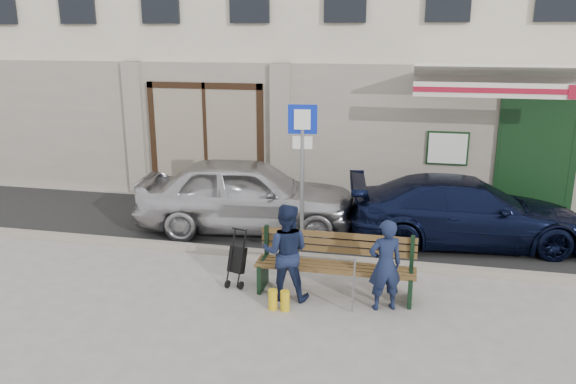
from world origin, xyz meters
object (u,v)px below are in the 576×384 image
(car_silver, at_px, (248,194))
(bench, at_px, (332,266))
(car_navy, at_px, (466,211))
(stroller, at_px, (237,261))
(woman, at_px, (286,252))
(parking_sign, at_px, (302,156))
(man, at_px, (385,265))

(car_silver, xyz_separation_m, bench, (2.06, -2.54, -0.28))
(car_navy, xyz_separation_m, stroller, (-3.64, -2.65, -0.24))
(car_silver, distance_m, bench, 3.29)
(woman, distance_m, stroller, 0.96)
(parking_sign, distance_m, woman, 2.06)
(bench, height_order, woman, woman)
(car_silver, bearing_deg, parking_sign, -136.61)
(woman, relative_size, stroller, 1.65)
(parking_sign, bearing_deg, car_silver, 135.23)
(bench, bearing_deg, car_navy, 51.45)
(car_navy, xyz_separation_m, parking_sign, (-2.89, -1.19, 1.17))
(man, height_order, woman, woman)
(car_navy, relative_size, parking_sign, 1.62)
(man, distance_m, woman, 1.45)
(car_navy, bearing_deg, bench, 134.23)
(parking_sign, relative_size, bench, 1.12)
(car_navy, relative_size, bench, 1.82)
(bench, xyz_separation_m, stroller, (-1.50, 0.03, -0.07))
(bench, height_order, man, man)
(car_navy, distance_m, man, 3.28)
(parking_sign, xyz_separation_m, woman, (0.10, -1.76, -1.07))
(car_silver, xyz_separation_m, stroller, (0.56, -2.51, -0.35))
(man, bearing_deg, car_silver, -66.61)
(parking_sign, xyz_separation_m, man, (1.55, -1.80, -1.12))
(car_silver, distance_m, man, 4.04)
(woman, bearing_deg, stroller, -23.64)
(parking_sign, xyz_separation_m, bench, (0.76, -1.50, -1.34))
(bench, distance_m, stroller, 1.51)
(bench, bearing_deg, man, -21.07)
(car_silver, bearing_deg, stroller, -175.40)
(parking_sign, relative_size, man, 1.99)
(car_navy, height_order, parking_sign, parking_sign)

